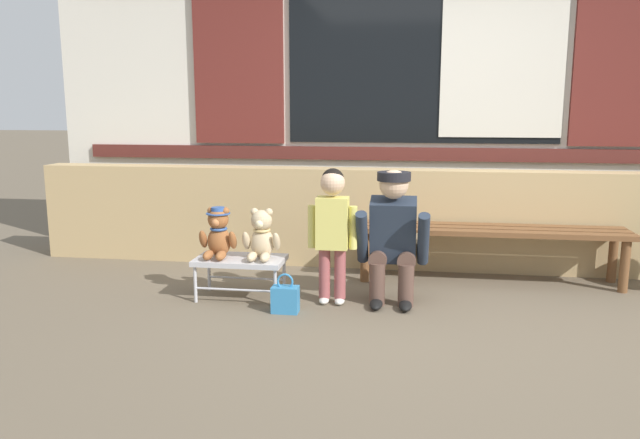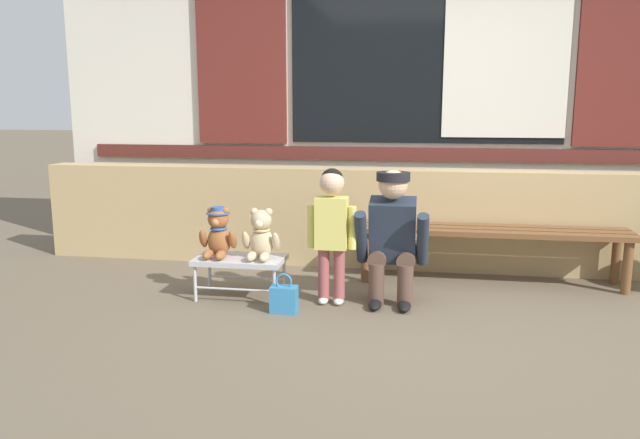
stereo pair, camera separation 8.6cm
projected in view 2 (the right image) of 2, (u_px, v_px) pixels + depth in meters
ground_plane at (417, 324)px, 3.93m from camera, size 60.00×60.00×0.00m
brick_low_wall at (421, 219)px, 5.24m from camera, size 6.75×0.25×0.85m
shop_facade at (427, 47)px, 5.47m from camera, size 6.89×0.26×3.79m
wooden_bench_long at (491, 236)px, 4.80m from camera, size 2.10×0.40×0.44m
small_display_bench at (240, 262)px, 4.44m from camera, size 0.64×0.36×0.30m
teddy_bear_with_hat at (218, 233)px, 4.44m from camera, size 0.28×0.27×0.36m
teddy_bear_plain at (261, 236)px, 4.38m from camera, size 0.28×0.26×0.36m
child_standing at (332, 221)px, 4.25m from camera, size 0.35×0.18×0.96m
adult_crouching at (394, 236)px, 4.29m from camera, size 0.50×0.49×0.95m
handbag_on_ground at (284, 298)px, 4.15m from camera, size 0.18×0.11×0.27m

